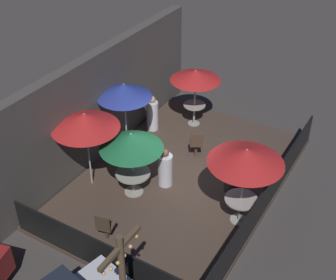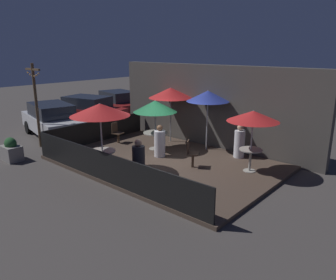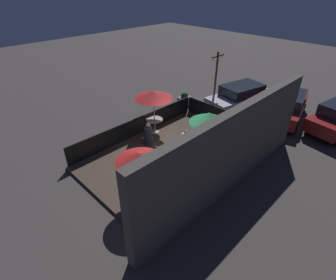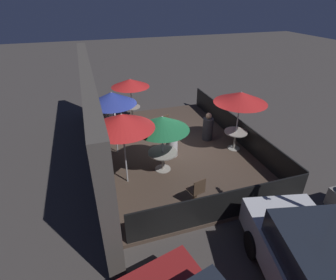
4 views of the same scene
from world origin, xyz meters
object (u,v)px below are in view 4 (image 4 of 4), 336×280
patio_umbrella_2 (162,123)px  patio_umbrella_4 (122,121)px  dining_table_0 (235,135)px  patio_umbrella_3 (112,98)px  dining_table_1 (132,110)px  patio_chair_0 (163,124)px  patron_2 (208,128)px  patron_1 (112,123)px  patio_umbrella_1 (130,83)px  dining_table_2 (163,155)px  patio_chair_1 (197,190)px  patron_0 (172,142)px  patio_umbrella_0 (241,97)px

patio_umbrella_2 → patio_umbrella_4: patio_umbrella_4 is taller
patio_umbrella_4 → dining_table_0: size_ratio=2.74×
patio_umbrella_3 → dining_table_1: bearing=-23.4°
patio_chair_0 → patio_umbrella_3: bearing=81.0°
dining_table_0 → patio_umbrella_2: bearing=98.9°
patio_umbrella_2 → patio_umbrella_3: (1.61, 1.34, 0.42)m
patron_2 → patron_1: bearing=-51.2°
patio_umbrella_3 → dining_table_1: 3.19m
patio_umbrella_1 → dining_table_2: bearing=-176.6°
dining_table_0 → patio_chair_1: 3.57m
patio_chair_1 → dining_table_0: bearing=-60.7°
dining_table_2 → patio_chair_1: (-1.92, -0.44, -0.08)m
patio_umbrella_2 → patron_2: patio_umbrella_2 is taller
patio_umbrella_3 → patron_1: bearing=-0.7°
patio_umbrella_4 → patron_0: size_ratio=1.94×
patio_umbrella_0 → dining_table_2: size_ratio=2.34×
patio_umbrella_0 → patron_1: patio_umbrella_0 is taller
patio_chair_0 → dining_table_1: bearing=0.0°
patio_chair_1 → patron_0: size_ratio=0.73×
patio_umbrella_1 → dining_table_1: 1.29m
patio_umbrella_0 → patio_umbrella_4: patio_umbrella_4 is taller
patio_umbrella_3 → patron_1: (1.52, -0.02, -1.63)m
patio_umbrella_3 → patio_chair_0: size_ratio=2.53×
patio_umbrella_0 → patron_0: (0.30, 2.49, -1.59)m
dining_table_1 → patron_0: bearing=-166.0°
patio_umbrella_1 → patio_umbrella_3: 2.78m
dining_table_2 → patio_chair_1: 1.97m
patio_umbrella_0 → patio_umbrella_1: bearing=42.2°
dining_table_2 → patron_0: patron_0 is taller
patio_umbrella_1 → patio_chair_1: 6.27m
patio_umbrella_2 → patio_umbrella_4: 1.38m
dining_table_1 → dining_table_2: dining_table_1 is taller
dining_table_2 → patio_chair_0: patio_chair_0 is taller
patio_umbrella_3 → patio_umbrella_4: bearing=-178.6°
dining_table_2 → patio_umbrella_2: bearing=0.0°
patio_umbrella_1 → patio_umbrella_2: patio_umbrella_1 is taller
patio_umbrella_0 → patron_2: size_ratio=1.95×
patio_umbrella_2 → dining_table_1: 4.32m
patio_umbrella_2 → dining_table_2: patio_umbrella_2 is taller
patio_umbrella_1 → dining_table_2: patio_umbrella_1 is taller
patio_umbrella_3 → patio_chair_1: size_ratio=2.69×
patio_umbrella_0 → dining_table_2: patio_umbrella_0 is taller
patron_0 → patio_chair_0: bearing=-89.3°
patio_umbrella_3 → patio_umbrella_4: (-1.91, -0.05, -0.03)m
patio_chair_0 → patio_chair_1: 4.35m
patio_umbrella_0 → patio_umbrella_1: patio_umbrella_0 is taller
dining_table_1 → patio_chair_1: 6.11m
patio_umbrella_2 → dining_table_2: 1.22m
patio_umbrella_1 → patio_umbrella_4: (-4.45, 1.05, 0.27)m
dining_table_0 → patio_umbrella_0: bearing=0.0°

